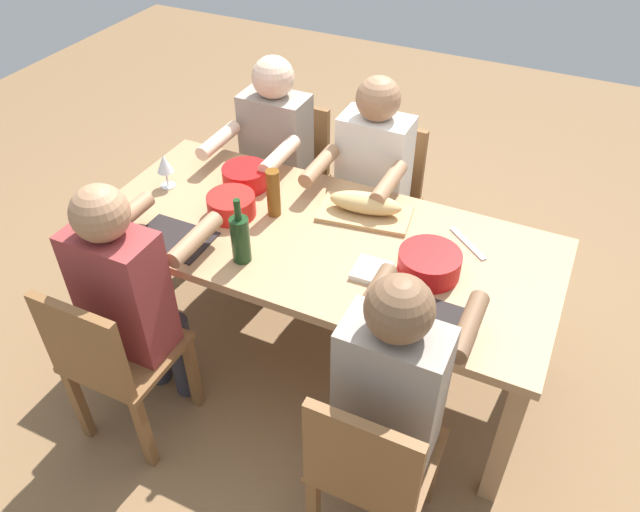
{
  "coord_description": "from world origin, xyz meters",
  "views": [
    {
      "loc": [
        0.88,
        -1.86,
        2.35
      ],
      "look_at": [
        0.0,
        0.0,
        0.63
      ],
      "focal_mm": 34.73,
      "sensor_mm": 36.0,
      "label": 1
    }
  ],
  "objects_px": {
    "cutting_board": "(365,213)",
    "diner_near_left": "(130,290)",
    "serving_bowl_fruit": "(245,176)",
    "serving_bowl_greens": "(429,262)",
    "wine_glass": "(164,165)",
    "diner_far_left": "(273,153)",
    "diner_near_right": "(394,386)",
    "napkin_stack": "(372,271)",
    "chair_near_left": "(111,359)",
    "wine_bottle": "(240,238)",
    "diner_far_center": "(370,177)",
    "serving_bowl_pasta": "(231,204)",
    "chair_near_right": "(370,466)",
    "bread_loaf": "(365,203)",
    "chair_far_center": "(381,194)",
    "beer_bottle": "(273,193)",
    "dining_table": "(320,251)",
    "chair_far_left": "(290,171)"
  },
  "relations": [
    {
      "from": "chair_far_center",
      "to": "chair_near_left",
      "type": "relative_size",
      "value": 1.0
    },
    {
      "from": "beer_bottle",
      "to": "wine_glass",
      "type": "relative_size",
      "value": 1.33
    },
    {
      "from": "chair_near_left",
      "to": "napkin_stack",
      "type": "xyz_separation_m",
      "value": [
        0.83,
        0.63,
        0.27
      ]
    },
    {
      "from": "bread_loaf",
      "to": "wine_glass",
      "type": "bearing_deg",
      "value": -168.88
    },
    {
      "from": "diner_far_center",
      "to": "serving_bowl_pasta",
      "type": "distance_m",
      "value": 0.74
    },
    {
      "from": "diner_near_left",
      "to": "serving_bowl_fruit",
      "type": "distance_m",
      "value": 0.79
    },
    {
      "from": "dining_table",
      "to": "serving_bowl_greens",
      "type": "distance_m",
      "value": 0.51
    },
    {
      "from": "diner_near_right",
      "to": "bread_loaf",
      "type": "relative_size",
      "value": 3.75
    },
    {
      "from": "chair_far_center",
      "to": "serving_bowl_greens",
      "type": "distance_m",
      "value": 0.99
    },
    {
      "from": "serving_bowl_greens",
      "to": "wine_glass",
      "type": "xyz_separation_m",
      "value": [
        -1.29,
        0.07,
        0.06
      ]
    },
    {
      "from": "cutting_board",
      "to": "diner_near_left",
      "type": "bearing_deg",
      "value": -129.62
    },
    {
      "from": "chair_near_right",
      "to": "beer_bottle",
      "type": "bearing_deg",
      "value": 134.13
    },
    {
      "from": "chair_far_left",
      "to": "chair_near_left",
      "type": "bearing_deg",
      "value": -90.0
    },
    {
      "from": "dining_table",
      "to": "diner_far_left",
      "type": "bearing_deg",
      "value": 133.32
    },
    {
      "from": "beer_bottle",
      "to": "napkin_stack",
      "type": "bearing_deg",
      "value": -19.33
    },
    {
      "from": "diner_near_right",
      "to": "cutting_board",
      "type": "distance_m",
      "value": 0.91
    },
    {
      "from": "chair_far_left",
      "to": "beer_bottle",
      "type": "bearing_deg",
      "value": -67.17
    },
    {
      "from": "diner_near_right",
      "to": "beer_bottle",
      "type": "distance_m",
      "value": 1.03
    },
    {
      "from": "diner_near_right",
      "to": "beer_bottle",
      "type": "relative_size",
      "value": 5.45
    },
    {
      "from": "diner_near_left",
      "to": "serving_bowl_pasta",
      "type": "bearing_deg",
      "value": 76.85
    },
    {
      "from": "dining_table",
      "to": "chair_near_left",
      "type": "bearing_deg",
      "value": -125.61
    },
    {
      "from": "diner_near_left",
      "to": "bread_loaf",
      "type": "relative_size",
      "value": 3.75
    },
    {
      "from": "diner_near_right",
      "to": "diner_far_center",
      "type": "distance_m",
      "value": 1.28
    },
    {
      "from": "serving_bowl_pasta",
      "to": "wine_glass",
      "type": "height_order",
      "value": "wine_glass"
    },
    {
      "from": "diner_far_left",
      "to": "serving_bowl_greens",
      "type": "relative_size",
      "value": 4.88
    },
    {
      "from": "diner_near_right",
      "to": "napkin_stack",
      "type": "xyz_separation_m",
      "value": [
        -0.26,
        0.45,
        0.05
      ]
    },
    {
      "from": "dining_table",
      "to": "cutting_board",
      "type": "xyz_separation_m",
      "value": [
        0.11,
        0.22,
        0.09
      ]
    },
    {
      "from": "chair_near_right",
      "to": "bread_loaf",
      "type": "distance_m",
      "value": 1.12
    },
    {
      "from": "chair_far_center",
      "to": "diner_far_center",
      "type": "distance_m",
      "value": 0.28
    },
    {
      "from": "chair_far_center",
      "to": "bread_loaf",
      "type": "height_order",
      "value": "same"
    },
    {
      "from": "chair_near_left",
      "to": "cutting_board",
      "type": "distance_m",
      "value": 1.22
    },
    {
      "from": "serving_bowl_greens",
      "to": "wine_bottle",
      "type": "height_order",
      "value": "wine_bottle"
    },
    {
      "from": "serving_bowl_greens",
      "to": "wine_glass",
      "type": "bearing_deg",
      "value": 176.72
    },
    {
      "from": "diner_near_right",
      "to": "napkin_stack",
      "type": "height_order",
      "value": "diner_near_right"
    },
    {
      "from": "diner_far_left",
      "to": "diner_near_right",
      "type": "bearing_deg",
      "value": -46.68
    },
    {
      "from": "diner_far_center",
      "to": "serving_bowl_pasta",
      "type": "height_order",
      "value": "diner_far_center"
    },
    {
      "from": "chair_near_left",
      "to": "diner_near_right",
      "type": "bearing_deg",
      "value": 9.53
    },
    {
      "from": "diner_far_center",
      "to": "serving_bowl_pasta",
      "type": "relative_size",
      "value": 5.65
    },
    {
      "from": "wine_bottle",
      "to": "serving_bowl_fruit",
      "type": "bearing_deg",
      "value": 119.03
    },
    {
      "from": "diner_near_left",
      "to": "serving_bowl_greens",
      "type": "xyz_separation_m",
      "value": [
        1.03,
        0.54,
        0.1
      ]
    },
    {
      "from": "serving_bowl_greens",
      "to": "napkin_stack",
      "type": "relative_size",
      "value": 1.75
    },
    {
      "from": "diner_far_left",
      "to": "chair_near_right",
      "type": "bearing_deg",
      "value": -50.85
    },
    {
      "from": "diner_far_left",
      "to": "beer_bottle",
      "type": "distance_m",
      "value": 0.62
    },
    {
      "from": "diner_far_center",
      "to": "cutting_board",
      "type": "height_order",
      "value": "diner_far_center"
    },
    {
      "from": "wine_bottle",
      "to": "chair_far_left",
      "type": "bearing_deg",
      "value": 107.65
    },
    {
      "from": "beer_bottle",
      "to": "chair_far_center",
      "type": "bearing_deg",
      "value": 70.5
    },
    {
      "from": "chair_far_center",
      "to": "bread_loaf",
      "type": "bearing_deg",
      "value": -78.08
    },
    {
      "from": "dining_table",
      "to": "serving_bowl_greens",
      "type": "bearing_deg",
      "value": -4.2
    },
    {
      "from": "serving_bowl_greens",
      "to": "serving_bowl_fruit",
      "type": "distance_m",
      "value": 0.99
    },
    {
      "from": "chair_far_left",
      "to": "wine_bottle",
      "type": "height_order",
      "value": "wine_bottle"
    }
  ]
}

